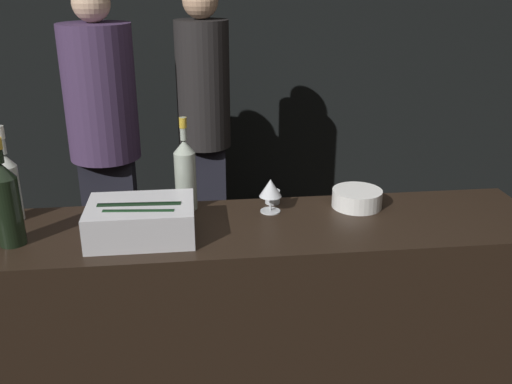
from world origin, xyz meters
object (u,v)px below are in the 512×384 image
ice_bin_with_bottles (142,219)px  person_in_hoodie (204,117)px  champagne_bottle (7,202)px  bowl_white (357,198)px  person_blond_tee (104,130)px  wine_glass (270,189)px  white_wine_bottle (8,184)px  rose_wine_bottle (185,173)px  candle_votive (272,197)px

ice_bin_with_bottles → person_in_hoodie: person_in_hoodie is taller
ice_bin_with_bottles → champagne_bottle: (-0.44, -0.00, 0.09)m
bowl_white → person_blond_tee: (-1.15, 1.30, -0.04)m
champagne_bottle → wine_glass: bearing=10.8°
white_wine_bottle → bowl_white: bearing=-1.1°
rose_wine_bottle → wine_glass: bearing=-12.1°
person_blond_tee → candle_votive: bearing=-40.1°
ice_bin_with_bottles → champagne_bottle: bearing=-179.6°
candle_votive → person_in_hoodie: bearing=99.4°
white_wine_bottle → champagne_bottle: champagne_bottle is taller
ice_bin_with_bottles → bowl_white: (0.82, 0.18, -0.03)m
champagne_bottle → person_blond_tee: size_ratio=0.20×
rose_wine_bottle → white_wine_bottle: size_ratio=1.01×
bowl_white → wine_glass: size_ratio=1.48×
person_blond_tee → rose_wine_bottle: bearing=-52.9°
candle_votive → rose_wine_bottle: bearing=-177.2°
rose_wine_bottle → bowl_white: bearing=-4.9°
person_in_hoodie → white_wine_bottle: bearing=-4.5°
white_wine_bottle → wine_glass: bearing=-2.2°
candle_votive → white_wine_bottle: (-0.99, -0.05, 0.12)m
rose_wine_bottle → ice_bin_with_bottles: bearing=-122.6°
ice_bin_with_bottles → candle_votive: size_ratio=6.11×
rose_wine_bottle → person_blond_tee: 1.34m
candle_votive → ice_bin_with_bottles: bearing=-152.6°
ice_bin_with_bottles → person_in_hoodie: (0.26, 1.66, -0.05)m
rose_wine_bottle → person_in_hoodie: (0.11, 1.42, -0.13)m
candle_votive → white_wine_bottle: 1.00m
rose_wine_bottle → white_wine_bottle: bearing=-177.2°
bowl_white → candle_votive: 0.34m
champagne_bottle → person_in_hoodie: 1.81m
candle_votive → white_wine_bottle: size_ratio=0.17×
wine_glass → person_in_hoodie: 1.51m
person_in_hoodie → rose_wine_bottle: bearing=18.6°
ice_bin_with_bottles → bowl_white: 0.84m
champagne_bottle → person_in_hoodie: (0.70, 1.66, -0.14)m
candle_votive → person_blond_tee: (-0.83, 1.22, -0.03)m
white_wine_bottle → champagne_bottle: bearing=-75.5°
rose_wine_bottle → candle_votive: bearing=2.8°
candle_votive → champagne_bottle: champagne_bottle is taller
rose_wine_bottle → white_wine_bottle: (-0.65, -0.03, -0.01)m
rose_wine_bottle → person_in_hoodie: person_in_hoodie is taller
candle_votive → person_in_hoodie: 1.42m
white_wine_bottle → person_in_hoodie: size_ratio=0.20×
wine_glass → candle_votive: (0.02, 0.09, -0.07)m
champagne_bottle → candle_votive: bearing=15.6°
ice_bin_with_bottles → white_wine_bottle: (-0.49, 0.21, 0.07)m
person_blond_tee → person_in_hoodie: bearing=32.6°
rose_wine_bottle → white_wine_bottle: rose_wine_bottle is taller
ice_bin_with_bottles → person_in_hoodie: 1.68m
bowl_white → rose_wine_bottle: 0.68m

